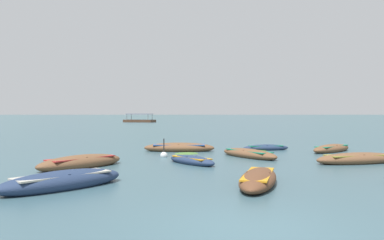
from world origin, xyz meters
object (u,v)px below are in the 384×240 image
rowboat_1 (179,148)px  mooring_buoy (164,155)px  rowboat_7 (191,160)px  rowboat_9 (81,162)px  rowboat_4 (358,159)px  rowboat_5 (332,149)px  rowboat_8 (63,181)px  ferry_0 (139,121)px  rowboat_3 (266,148)px  rowboat_0 (258,179)px  rowboat_13 (249,154)px

rowboat_1 → mooring_buoy: 3.35m
rowboat_7 → rowboat_9: rowboat_9 is taller
rowboat_4 → rowboat_7: rowboat_4 is taller
rowboat_5 → rowboat_1: bearing=178.6°
rowboat_7 → mooring_buoy: 3.16m
rowboat_8 → ferry_0: 94.38m
rowboat_4 → rowboat_5: (0.69, 5.47, -0.02)m
rowboat_8 → rowboat_9: bearing=100.3°
rowboat_9 → mooring_buoy: 5.21m
rowboat_3 → rowboat_0: bearing=-101.3°
ferry_0 → rowboat_7: bearing=-79.7°
rowboat_8 → rowboat_9: size_ratio=0.96×
rowboat_0 → rowboat_13: bearing=84.5°
rowboat_1 → rowboat_13: rowboat_1 is taller
rowboat_4 → rowboat_7: (-7.92, -0.33, -0.04)m
rowboat_4 → ferry_0: (-23.78, 87.37, 0.25)m
rowboat_13 → ferry_0: bearing=102.6°
rowboat_9 → rowboat_13: (7.86, 4.05, -0.04)m
rowboat_13 → rowboat_8: bearing=-129.0°
rowboat_4 → rowboat_1: bearing=147.0°
rowboat_1 → rowboat_0: bearing=-74.4°
rowboat_5 → mooring_buoy: (-10.15, -3.04, -0.08)m
rowboat_3 → rowboat_4: bearing=-63.2°
rowboat_0 → rowboat_7: size_ratio=1.39×
mooring_buoy → ferry_0: bearing=99.6°
rowboat_1 → ferry_0: ferry_0 is taller
rowboat_5 → mooring_buoy: size_ratio=3.26×
rowboat_1 → ferry_0: 83.04m
rowboat_3 → mooring_buoy: mooring_buoy is taller
rowboat_8 → rowboat_9: (-0.84, 4.62, -0.00)m
rowboat_1 → rowboat_4: bearing=-33.0°
rowboat_4 → rowboat_3: bearing=116.8°
rowboat_4 → rowboat_8: 13.42m
rowboat_8 → ferry_0: bearing=97.2°
rowboat_9 → mooring_buoy: mooring_buoy is taller
rowboat_5 → rowboat_4: bearing=-97.1°
rowboat_7 → ferry_0: 89.13m
rowboat_0 → ferry_0: size_ratio=0.45×
ferry_0 → rowboat_13: bearing=-77.4°
rowboat_3 → rowboat_8: rowboat_8 is taller
rowboat_5 → mooring_buoy: bearing=-163.3°
rowboat_5 → rowboat_7: size_ratio=1.19×
rowboat_4 → rowboat_8: size_ratio=1.17×
rowboat_1 → rowboat_7: bearing=-81.8°
rowboat_0 → rowboat_4: rowboat_4 is taller
rowboat_0 → rowboat_9: size_ratio=1.02×
rowboat_3 → rowboat_13: size_ratio=0.77×
rowboat_13 → ferry_0: size_ratio=0.44×
rowboat_0 → rowboat_7: (-2.29, 5.26, -0.03)m
ferry_0 → rowboat_3: bearing=-75.8°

